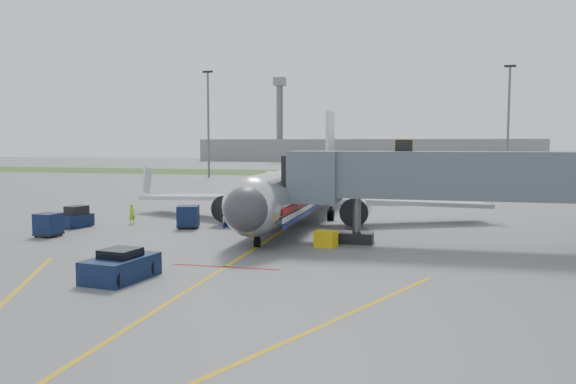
% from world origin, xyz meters
% --- Properties ---
extents(ground, '(400.00, 400.00, 0.00)m').
position_xyz_m(ground, '(0.00, 0.00, 0.00)').
color(ground, '#565659').
rests_on(ground, ground).
extents(grass_strip, '(300.00, 25.00, 0.01)m').
position_xyz_m(grass_strip, '(0.00, 90.00, 0.01)').
color(grass_strip, '#2D4C1E').
rests_on(grass_strip, ground).
extents(apron_markings, '(21.52, 50.00, 0.01)m').
position_xyz_m(apron_markings, '(0.00, -7.40, 0.00)').
color(apron_markings, gold).
rests_on(apron_markings, ground).
extents(airliner, '(32.10, 35.67, 10.25)m').
position_xyz_m(airliner, '(0.00, 15.25, 2.65)').
color(airliner, silver).
rests_on(airliner, ground).
extents(jet_bridge, '(25.30, 4.00, 6.90)m').
position_xyz_m(jet_bridge, '(12.86, 5.00, 4.47)').
color(jet_bridge, slate).
rests_on(jet_bridge, ground).
extents(light_mast_left, '(2.00, 0.44, 20.40)m').
position_xyz_m(light_mast_left, '(-30.00, 70.00, 10.78)').
color(light_mast_left, '#595B60').
rests_on(light_mast_left, ground).
extents(light_mast_right, '(2.00, 0.44, 20.40)m').
position_xyz_m(light_mast_right, '(25.00, 75.00, 10.78)').
color(light_mast_right, '#595B60').
rests_on(light_mast_right, ground).
extents(distant_terminal, '(120.00, 14.00, 8.00)m').
position_xyz_m(distant_terminal, '(-10.00, 170.00, 4.00)').
color(distant_terminal, slate).
rests_on(distant_terminal, ground).
extents(control_tower, '(4.00, 4.00, 30.00)m').
position_xyz_m(control_tower, '(-40.00, 165.00, 17.33)').
color(control_tower, '#595B60').
rests_on(control_tower, ground).
extents(pushback_tug, '(2.73, 3.94, 1.53)m').
position_xyz_m(pushback_tug, '(-4.00, -7.81, 0.64)').
color(pushback_tug, '#0C1334').
rests_on(pushback_tug, ground).
extents(baggage_tug, '(1.87, 2.68, 1.70)m').
position_xyz_m(baggage_tug, '(-16.27, 6.79, 0.75)').
color(baggage_tug, '#0C1334').
rests_on(baggage_tug, ground).
extents(baggage_cart_a, '(2.15, 2.15, 1.90)m').
position_xyz_m(baggage_cart_a, '(-3.00, 11.11, 0.97)').
color(baggage_cart_a, '#0C1334').
rests_on(baggage_cart_a, ground).
extents(baggage_cart_b, '(2.01, 2.01, 1.76)m').
position_xyz_m(baggage_cart_b, '(-7.55, 8.46, 0.90)').
color(baggage_cart_b, '#0C1334').
rests_on(baggage_cart_b, ground).
extents(baggage_cart_c, '(1.65, 1.65, 1.66)m').
position_xyz_m(baggage_cart_c, '(-15.62, 2.41, 0.85)').
color(baggage_cart_c, '#0C1334').
rests_on(baggage_cart_c, ground).
extents(belt_loader, '(2.09, 4.97, 2.36)m').
position_xyz_m(belt_loader, '(-2.49, 12.31, 0.59)').
color(belt_loader, '#0C1334').
rests_on(belt_loader, ground).
extents(ground_power_cart, '(1.53, 1.23, 1.07)m').
position_xyz_m(ground_power_cart, '(4.27, 3.00, 0.53)').
color(ground_power_cart, gold).
rests_on(ground_power_cart, ground).
extents(ramp_worker, '(0.63, 0.71, 1.63)m').
position_xyz_m(ramp_worker, '(-12.96, 9.52, 0.81)').
color(ramp_worker, '#90DB19').
rests_on(ramp_worker, ground).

